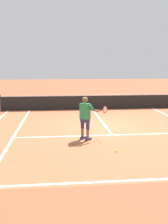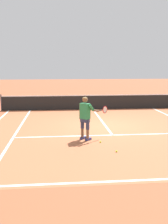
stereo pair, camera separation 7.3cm
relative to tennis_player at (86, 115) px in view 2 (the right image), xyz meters
The scene contains 10 objects.
ground_plane 2.69m from the tennis_player, 61.35° to the left, with size 80.00×80.00×0.00m, color #9E5133.
court_inner_surface 2.23m from the tennis_player, 53.29° to the left, with size 10.98×11.12×0.00m, color #B2603D.
line_baseline 4.06m from the tennis_player, 72.31° to the right, with size 10.98×0.10×0.01m, color white.
line_service 1.65m from the tennis_player, 25.26° to the left, with size 8.23×0.10×0.01m, color white.
line_centre_service 4.07m from the tennis_player, 72.36° to the left, with size 0.10×6.40×0.01m, color white.
line_singles_left 3.47m from the tennis_player, 151.17° to the left, with size 0.10×10.72×0.01m, color white.
tennis_net 7.08m from the tennis_player, 80.25° to the left, with size 11.96×0.08×1.07m.
tennis_player is the anchor object (origin of this frame).
tennis_ball_near_feet 2.04m from the tennis_player, 60.01° to the right, with size 0.07×0.07×0.07m, color #CCE02D.
tennis_ball_by_baseline 1.18m from the tennis_player, 40.06° to the right, with size 0.07×0.07×0.07m, color #CCE02D.
Camera 2 is at (-2.19, -11.98, 2.94)m, focal length 41.25 mm.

